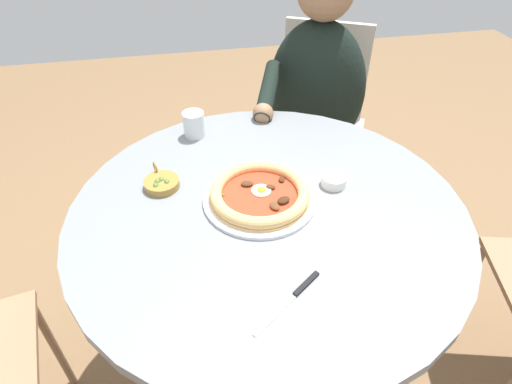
% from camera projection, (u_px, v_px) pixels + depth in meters
% --- Properties ---
extents(ground_plane, '(6.00, 6.00, 0.02)m').
position_uv_depth(ground_plane, '(264.00, 361.00, 1.57)').
color(ground_plane, brown).
extents(dining_table, '(1.02, 1.02, 0.74)m').
position_uv_depth(dining_table, '(267.00, 245.00, 1.18)').
color(dining_table, gray).
rests_on(dining_table, ground).
extents(pizza_on_plate, '(0.29, 0.29, 0.04)m').
position_uv_depth(pizza_on_plate, '(260.00, 195.00, 1.10)').
color(pizza_on_plate, white).
rests_on(pizza_on_plate, dining_table).
extents(water_glass, '(0.07, 0.07, 0.08)m').
position_uv_depth(water_glass, '(194.00, 126.00, 1.34)').
color(water_glass, silver).
rests_on(water_glass, dining_table).
extents(steak_knife, '(0.13, 0.17, 0.01)m').
position_uv_depth(steak_knife, '(297.00, 293.00, 0.88)').
color(steak_knife, silver).
rests_on(steak_knife, dining_table).
extents(ramekin_capers, '(0.07, 0.07, 0.03)m').
position_uv_depth(ramekin_capers, '(334.00, 180.00, 1.16)').
color(ramekin_capers, white).
rests_on(ramekin_capers, dining_table).
extents(olive_pan, '(0.12, 0.09, 0.05)m').
position_uv_depth(olive_pan, '(161.00, 183.00, 1.15)').
color(olive_pan, olive).
rests_on(olive_pan, dining_table).
extents(diner_person, '(0.46, 0.51, 1.18)m').
position_uv_depth(diner_person, '(312.00, 133.00, 1.78)').
color(diner_person, '#282833').
rests_on(diner_person, ground).
extents(cafe_chair_diner, '(0.54, 0.54, 0.91)m').
position_uv_depth(cafe_chair_diner, '(318.00, 112.00, 1.87)').
color(cafe_chair_diner, beige).
rests_on(cafe_chair_diner, ground).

